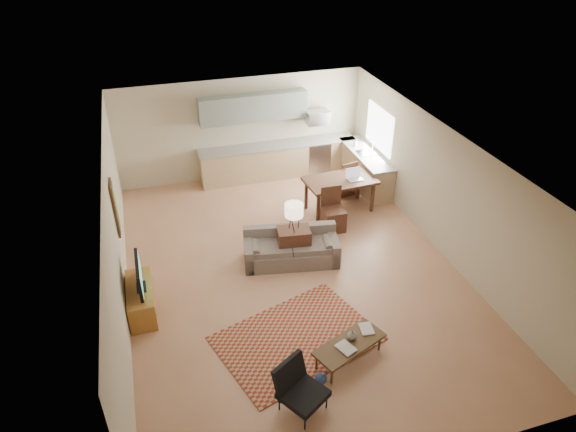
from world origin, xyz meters
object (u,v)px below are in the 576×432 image
object	(u,v)px
sofa	(291,247)
armchair	(303,391)
coffee_table	(349,351)
console_table	(294,245)
tv_credenza	(141,300)
dining_table	(339,195)

from	to	relation	value
sofa	armchair	bearing A→B (deg)	-94.03
coffee_table	armchair	size ratio (longest dim) A/B	1.57
coffee_table	console_table	bearing A→B (deg)	68.75
armchair	tv_credenza	size ratio (longest dim) A/B	0.66
console_table	armchair	bearing A→B (deg)	-97.30
tv_credenza	console_table	world-z (taller)	console_table
sofa	tv_credenza	bearing A→B (deg)	-157.41
coffee_table	dining_table	bearing A→B (deg)	48.07
sofa	armchair	distance (m)	3.67
coffee_table	armchair	world-z (taller)	armchair
sofa	coffee_table	bearing A→B (deg)	-77.42
sofa	console_table	size ratio (longest dim) A/B	2.62
coffee_table	console_table	xyz separation A→B (m)	(-0.05, 2.87, 0.20)
coffee_table	dining_table	xyz separation A→B (m)	(1.62, 4.51, 0.23)
armchair	console_table	xyz separation A→B (m)	(0.98, 3.57, -0.01)
sofa	tv_credenza	distance (m)	3.15
dining_table	sofa	bearing A→B (deg)	-140.61
armchair	console_table	bearing A→B (deg)	43.50
console_table	dining_table	xyz separation A→B (m)	(1.67, 1.64, 0.03)
console_table	tv_credenza	bearing A→B (deg)	-159.78
armchair	tv_credenza	world-z (taller)	armchair
tv_credenza	console_table	distance (m)	3.21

